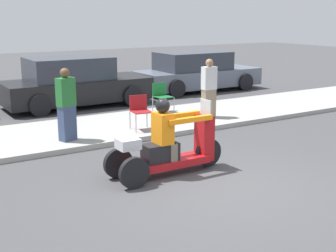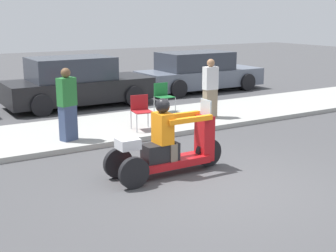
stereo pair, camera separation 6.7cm
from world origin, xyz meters
name	(u,v)px [view 1 (the left image)]	position (x,y,z in m)	size (l,w,h in m)	color
ground_plane	(223,186)	(0.00, 0.00, 0.00)	(60.00, 60.00, 0.00)	#424244
sidewalk_strip	(109,128)	(0.00, 4.60, 0.06)	(28.00, 2.80, 0.12)	#9E9E99
motorcycle_trike	(168,148)	(-0.47, 1.01, 0.51)	(2.30, 0.71, 1.42)	black
spectator_end_of_line	(209,89)	(2.71, 4.09, 0.88)	(0.39, 0.24, 1.57)	gray
spectator_with_child	(66,106)	(-1.35, 3.80, 0.89)	(0.43, 0.34, 1.60)	#38476B
folding_chair_set_back	(161,94)	(2.00, 5.37, 0.62)	(0.46, 0.46, 0.82)	#A5A8AD
folding_chair_curbside	(140,109)	(0.50, 3.88, 0.62)	(0.53, 0.53, 0.82)	#A5A8AD
parked_car_lot_far	(74,83)	(0.42, 8.05, 0.73)	(4.53, 2.07, 1.55)	black
parked_car_lot_left	(196,72)	(5.43, 8.54, 0.70)	(4.78, 2.02, 1.47)	slate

